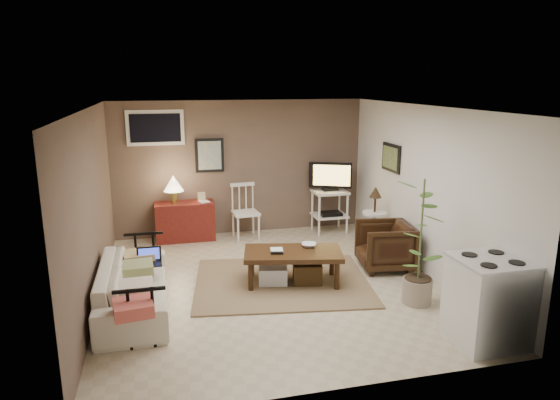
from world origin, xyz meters
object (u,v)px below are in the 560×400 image
object	(u,v)px
sofa	(133,279)
armchair	(385,244)
tv_stand	(330,196)
stove	(488,301)
coffee_table	(292,265)
potted_plant	(421,238)
side_table	(375,211)
red_console	(184,218)
spindle_chair	(245,213)

from	to	relation	value
sofa	armchair	xyz separation A→B (m)	(3.57, 0.54, -0.01)
tv_stand	stove	distance (m)	4.20
coffee_table	sofa	world-z (taller)	sofa
tv_stand	potted_plant	bearing A→B (deg)	-88.63
sofa	side_table	xyz separation A→B (m)	(3.75, 1.35, 0.27)
coffee_table	armchair	world-z (taller)	armchair
sofa	stove	xyz separation A→B (m)	(3.69, -1.71, 0.08)
coffee_table	tv_stand	xyz separation A→B (m)	(1.30, 2.18, 0.41)
red_console	stove	world-z (taller)	red_console
tv_stand	stove	xyz separation A→B (m)	(0.31, -4.18, -0.21)
spindle_chair	stove	size ratio (longest dim) A/B	1.01
potted_plant	side_table	bearing A→B (deg)	81.49
side_table	armchair	bearing A→B (deg)	-102.86
tv_stand	side_table	size ratio (longest dim) A/B	1.21
side_table	stove	distance (m)	3.06
sofa	spindle_chair	size ratio (longest dim) A/B	2.08
coffee_table	stove	distance (m)	2.57
potted_plant	stove	bearing A→B (deg)	-77.39
coffee_table	sofa	size ratio (longest dim) A/B	0.71
sofa	spindle_chair	bearing A→B (deg)	-36.10
tv_stand	sofa	bearing A→B (deg)	-143.79
red_console	side_table	xyz separation A→B (m)	(3.00, -1.28, 0.26)
red_console	side_table	size ratio (longest dim) A/B	1.09
tv_stand	potted_plant	size ratio (longest dim) A/B	0.80
stove	armchair	bearing A→B (deg)	93.02
side_table	armchair	size ratio (longest dim) A/B	1.39
sofa	spindle_chair	xyz separation A→B (m)	(1.81, 2.48, 0.06)
armchair	stove	world-z (taller)	stove
stove	coffee_table	bearing A→B (deg)	128.70
coffee_table	side_table	world-z (taller)	side_table
tv_stand	armchair	size ratio (longest dim) A/B	1.69
side_table	stove	bearing A→B (deg)	-91.24
sofa	red_console	world-z (taller)	red_console
spindle_chair	side_table	world-z (taller)	side_table
coffee_table	potted_plant	bearing A→B (deg)	-34.91
side_table	red_console	bearing A→B (deg)	157.00
sofa	spindle_chair	world-z (taller)	spindle_chair
coffee_table	tv_stand	distance (m)	2.57
red_console	side_table	distance (m)	3.27
sofa	armchair	size ratio (longest dim) A/B	2.62
spindle_chair	tv_stand	world-z (taller)	tv_stand
spindle_chair	tv_stand	size ratio (longest dim) A/B	0.74
sofa	tv_stand	xyz separation A→B (m)	(3.38, 2.47, 0.29)
armchair	stove	bearing A→B (deg)	11.30
coffee_table	potted_plant	size ratio (longest dim) A/B	0.88
coffee_table	tv_stand	size ratio (longest dim) A/B	1.11
red_console	side_table	world-z (taller)	red_console
armchair	coffee_table	bearing A→B (deg)	-72.49
side_table	armchair	xyz separation A→B (m)	(-0.18, -0.81, -0.28)
coffee_table	spindle_chair	world-z (taller)	spindle_chair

